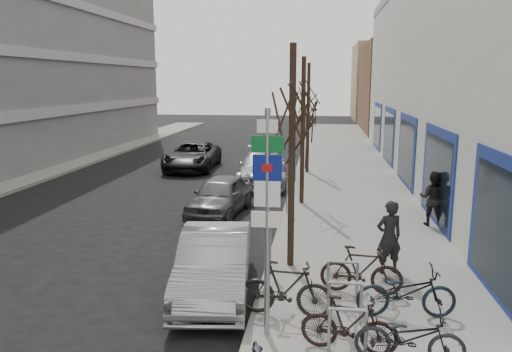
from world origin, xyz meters
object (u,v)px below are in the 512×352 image
(tree_near, at_px, (292,104))
(parked_car_front, at_px, (214,263))
(bike_mid_curb, at_px, (406,288))
(parked_car_back, at_px, (263,168))
(bike_far_curb, at_px, (410,333))
(pedestrian_near, at_px, (389,237))
(tree_far, at_px, (309,92))
(meter_back, at_px, (296,165))
(meter_front, at_px, (270,241))
(pedestrian_far, at_px, (433,198))
(parked_car_mid, at_px, (220,195))
(meter_mid, at_px, (287,191))
(bike_rack, at_px, (345,298))
(bike_near_right, at_px, (349,324))
(lane_car, at_px, (192,156))
(bike_mid_inner, at_px, (286,288))
(highway_sign_pole, at_px, (267,210))
(tree_mid, at_px, (303,96))
(bike_far_inner, at_px, (361,270))

(tree_near, bearing_deg, parked_car_front, -135.71)
(bike_mid_curb, bearing_deg, parked_car_back, 13.74)
(bike_far_curb, bearing_deg, pedestrian_near, 1.72)
(tree_far, relative_size, meter_back, 4.33)
(meter_front, bearing_deg, pedestrian_far, 44.51)
(tree_near, relative_size, parked_car_mid, 1.40)
(meter_mid, relative_size, parked_car_front, 0.30)
(bike_rack, height_order, parked_car_front, parked_car_front)
(bike_near_right, xyz_separation_m, parked_car_mid, (-4.03, 8.95, 0.02))
(bike_near_right, height_order, bike_far_curb, bike_far_curb)
(tree_near, xyz_separation_m, parked_car_front, (-1.58, -1.54, -3.40))
(bike_rack, distance_m, parked_car_mid, 8.89)
(lane_car, xyz_separation_m, pedestrian_far, (10.31, -9.75, 0.30))
(tree_far, relative_size, parked_car_mid, 1.40)
(bike_mid_inner, distance_m, bike_far_curb, 2.52)
(highway_sign_pole, distance_m, bike_rack, 2.36)
(tree_far, xyz_separation_m, bike_far_curb, (2.18, -17.14, -3.42))
(bike_rack, relative_size, parked_car_front, 0.53)
(tree_mid, relative_size, bike_near_right, 3.35)
(meter_mid, xyz_separation_m, bike_mid_inner, (0.53, -7.74, -0.20))
(bike_rack, bearing_deg, pedestrian_near, 67.41)
(tree_near, height_order, parked_car_back, tree_near)
(tree_far, height_order, pedestrian_near, tree_far)
(bike_far_curb, height_order, pedestrian_far, pedestrian_far)
(tree_far, distance_m, bike_near_right, 17.30)
(bike_far_inner, height_order, lane_car, lane_car)
(meter_mid, bearing_deg, highway_sign_pole, -88.32)
(bike_mid_curb, bearing_deg, parked_car_front, 72.25)
(parked_car_mid, bearing_deg, bike_rack, -56.22)
(bike_near_right, distance_m, pedestrian_near, 3.89)
(bike_near_right, relative_size, parked_car_front, 0.39)
(bike_far_curb, bearing_deg, bike_mid_inner, 60.14)
(bike_near_right, relative_size, bike_far_inner, 0.93)
(tree_far, xyz_separation_m, bike_mid_inner, (0.08, -15.74, -3.39))
(meter_mid, bearing_deg, pedestrian_near, -61.90)
(tree_near, bearing_deg, bike_near_right, -72.59)
(bike_near_right, distance_m, bike_mid_curb, 1.85)
(bike_far_curb, bearing_deg, pedestrian_far, -9.96)
(tree_mid, bearing_deg, tree_near, -90.00)
(tree_far, bearing_deg, bike_near_right, -85.85)
(bike_rack, relative_size, pedestrian_near, 1.28)
(bike_rack, height_order, bike_far_inner, bike_far_inner)
(meter_mid, distance_m, parked_car_front, 6.64)
(parked_car_mid, bearing_deg, bike_far_inner, -48.94)
(meter_front, xyz_separation_m, parked_car_front, (-1.13, -1.04, -0.21))
(parked_car_back, bearing_deg, parked_car_front, -92.27)
(bike_mid_inner, height_order, lane_car, lane_car)
(bike_mid_inner, xyz_separation_m, pedestrian_near, (2.24, 2.54, 0.32))
(tree_far, relative_size, bike_mid_inner, 2.96)
(meter_mid, bearing_deg, bike_rack, -78.20)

